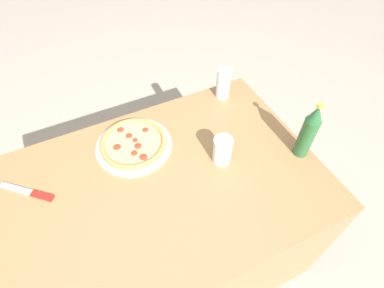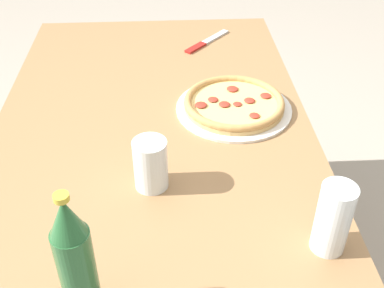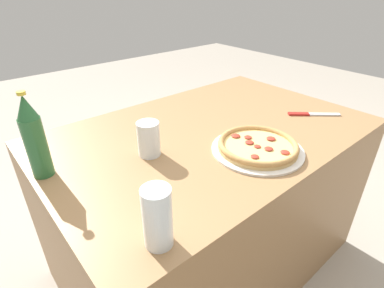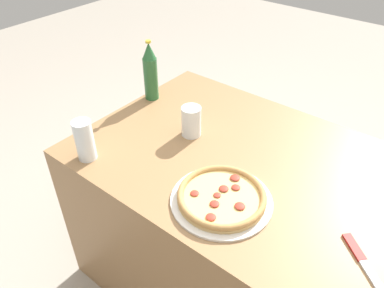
% 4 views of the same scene
% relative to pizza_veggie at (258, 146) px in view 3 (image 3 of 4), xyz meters
% --- Properties ---
extents(ground_plane, '(8.00, 8.00, 0.00)m').
position_rel_pizza_veggie_xyz_m(ground_plane, '(0.01, -0.22, -0.75)').
color(ground_plane, '#A89E8E').
extents(table, '(1.29, 0.84, 0.73)m').
position_rel_pizza_veggie_xyz_m(table, '(0.01, -0.22, -0.38)').
color(table, '#997047').
rests_on(table, ground_plane).
extents(pizza_veggie, '(0.32, 0.32, 0.04)m').
position_rel_pizza_veggie_xyz_m(pizza_veggie, '(0.00, 0.00, 0.00)').
color(pizza_veggie, silver).
rests_on(pizza_veggie, table).
extents(glass_mango_juice, '(0.07, 0.07, 0.15)m').
position_rel_pizza_veggie_xyz_m(glass_mango_juice, '(0.50, 0.12, 0.05)').
color(glass_mango_juice, white).
rests_on(glass_mango_juice, table).
extents(glass_cola, '(0.08, 0.08, 0.12)m').
position_rel_pizza_veggie_xyz_m(glass_cola, '(0.30, -0.22, 0.04)').
color(glass_cola, white).
rests_on(glass_cola, table).
extents(beer_bottle, '(0.06, 0.06, 0.27)m').
position_rel_pizza_veggie_xyz_m(beer_bottle, '(0.61, -0.33, 0.11)').
color(beer_bottle, '#286033').
rests_on(beer_bottle, table).
extents(knife, '(0.18, 0.17, 0.01)m').
position_rel_pizza_veggie_xyz_m(knife, '(-0.43, -0.04, -0.01)').
color(knife, maroon).
rests_on(knife, table).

